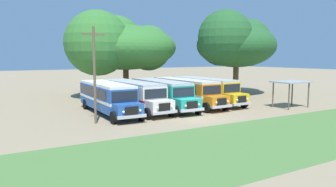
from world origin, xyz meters
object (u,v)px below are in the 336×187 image
object	(u,v)px
parked_bus_slot_0	(107,96)
broad_shade_tree	(121,46)
parked_bus_slot_2	(161,93)
parked_bus_slot_4	(205,89)
parked_bus_slot_1	(133,94)
waiting_shelter	(291,84)
utility_pole	(94,73)
secondary_tree	(234,43)
parked_bus_slot_3	(186,91)

from	to	relation	value
parked_bus_slot_0	broad_shade_tree	distance (m)	15.15
parked_bus_slot_2	parked_bus_slot_4	xyz separation A→B (m)	(5.94, 0.55, 0.00)
parked_bus_slot_1	waiting_shelter	size ratio (longest dim) A/B	3.02
parked_bus_slot_2	utility_pole	world-z (taller)	utility_pole
parked_bus_slot_0	utility_pole	xyz separation A→B (m)	(-2.42, -3.95, 2.44)
parked_bus_slot_1	utility_pole	bearing A→B (deg)	-52.88
parked_bus_slot_1	waiting_shelter	bearing A→B (deg)	63.38
parked_bus_slot_0	secondary_tree	bearing A→B (deg)	106.68
secondary_tree	waiting_shelter	size ratio (longest dim) A/B	3.66
utility_pole	parked_bus_slot_1	bearing A→B (deg)	39.39
broad_shade_tree	secondary_tree	xyz separation A→B (m)	(13.94, -6.93, 0.39)
parked_bus_slot_0	broad_shade_tree	size ratio (longest dim) A/B	0.67
parked_bus_slot_0	waiting_shelter	size ratio (longest dim) A/B	3.02
parked_bus_slot_4	secondary_tree	xyz separation A→B (m)	(8.74, 5.02, 5.54)
parked_bus_slot_2	broad_shade_tree	xyz separation A→B (m)	(0.74, 12.50, 5.15)
secondary_tree	waiting_shelter	world-z (taller)	secondary_tree
parked_bus_slot_3	secondary_tree	xyz separation A→B (m)	(11.51, 5.34, 5.54)
parked_bus_slot_0	waiting_shelter	distance (m)	18.69
parked_bus_slot_4	secondary_tree	world-z (taller)	secondary_tree
parked_bus_slot_0	utility_pole	size ratio (longest dim) A/B	1.44
parked_bus_slot_1	parked_bus_slot_4	world-z (taller)	same
parked_bus_slot_2	utility_pole	size ratio (longest dim) A/B	1.44
parked_bus_slot_1	secondary_tree	distance (m)	19.35
parked_bus_slot_0	utility_pole	distance (m)	5.24
broad_shade_tree	parked_bus_slot_3	bearing A→B (deg)	-78.77
parked_bus_slot_3	utility_pole	world-z (taller)	utility_pole
parked_bus_slot_1	parked_bus_slot_0	bearing A→B (deg)	-85.66
parked_bus_slot_0	parked_bus_slot_2	distance (m)	5.85
parked_bus_slot_0	parked_bus_slot_1	distance (m)	2.80
parked_bus_slot_4	utility_pole	bearing A→B (deg)	-74.37
parked_bus_slot_0	broad_shade_tree	world-z (taller)	broad_shade_tree
parked_bus_slot_4	utility_pole	distance (m)	15.14
parked_bus_slot_1	parked_bus_slot_3	distance (m)	6.23
secondary_tree	parked_bus_slot_2	bearing A→B (deg)	-159.22
broad_shade_tree	parked_bus_slot_0	bearing A→B (deg)	-117.51
parked_bus_slot_0	parked_bus_slot_4	distance (m)	11.80
parked_bus_slot_2	utility_pole	bearing A→B (deg)	-62.05
parked_bus_slot_1	waiting_shelter	xyz separation A→B (m)	(14.77, -6.69, 0.87)
parked_bus_slot_4	secondary_tree	size ratio (longest dim) A/B	0.83
parked_bus_slot_0	parked_bus_slot_2	xyz separation A→B (m)	(5.84, 0.13, 0.00)
parked_bus_slot_0	parked_bus_slot_3	distance (m)	9.02
secondary_tree	waiting_shelter	xyz separation A→B (m)	(-2.97, -12.07, -4.67)
waiting_shelter	parked_bus_slot_2	bearing A→B (deg)	150.99
parked_bus_slot_4	broad_shade_tree	xyz separation A→B (m)	(-5.20, 11.95, 5.15)
secondary_tree	utility_pole	size ratio (longest dim) A/B	1.75
parked_bus_slot_2	secondary_tree	bearing A→B (deg)	112.44
parked_bus_slot_4	broad_shade_tree	bearing A→B (deg)	-158.92
parked_bus_slot_2	waiting_shelter	world-z (taller)	parked_bus_slot_2
parked_bus_slot_3	secondary_tree	bearing A→B (deg)	113.01
broad_shade_tree	waiting_shelter	xyz separation A→B (m)	(10.97, -19.00, -4.28)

